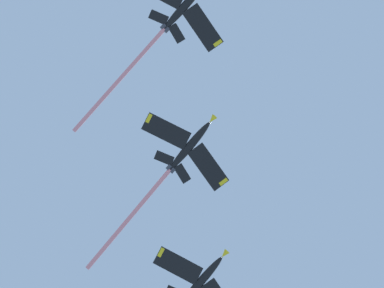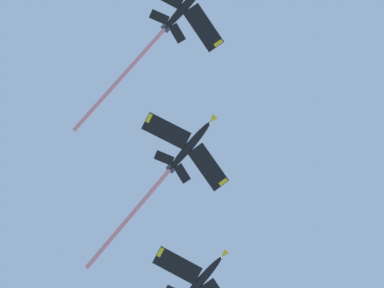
% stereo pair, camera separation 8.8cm
% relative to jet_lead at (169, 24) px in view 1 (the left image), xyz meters
% --- Properties ---
extents(jet_lead, '(38.35, 19.88, 8.79)m').
position_rel_jet_lead_xyz_m(jet_lead, '(0.00, 0.00, 0.00)').
color(jet_lead, black).
extents(jet_second, '(36.69, 19.83, 8.40)m').
position_rel_jet_lead_xyz_m(jet_second, '(15.78, -21.51, -2.14)').
color(jet_second, black).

